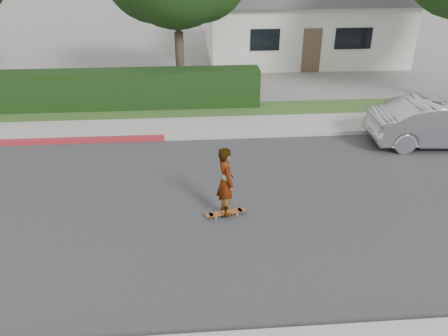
{
  "coord_description": "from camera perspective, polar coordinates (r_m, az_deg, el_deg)",
  "views": [
    {
      "loc": [
        1.91,
        -8.99,
        5.67
      ],
      "look_at": [
        2.61,
        0.04,
        1.0
      ],
      "focal_mm": 35.0,
      "sensor_mm": 36.0,
      "label": 1
    }
  ],
  "objects": [
    {
      "name": "sidewalk_far",
      "position": [
        15.19,
        -11.4,
        5.05
      ],
      "size": [
        60.0,
        1.6,
        0.12
      ],
      "primitive_type": "cube",
      "color": "gray",
      "rests_on": "ground"
    },
    {
      "name": "planting_strip",
      "position": [
        16.68,
        -10.85,
        7.09
      ],
      "size": [
        60.0,
        1.6,
        0.1
      ],
      "primitive_type": "cube",
      "color": "#2D4C1E",
      "rests_on": "ground"
    },
    {
      "name": "house",
      "position": [
        25.96,
        9.69,
        19.0
      ],
      "size": [
        10.6,
        8.6,
        4.3
      ],
      "color": "beige",
      "rests_on": "ground"
    },
    {
      "name": "car_silver",
      "position": [
        15.13,
        26.55,
        5.26
      ],
      "size": [
        4.48,
        1.8,
        1.45
      ],
      "primitive_type": "imported",
      "rotation": [
        0.0,
        0.0,
        1.51
      ],
      "color": "#A6A8AD",
      "rests_on": "ground"
    },
    {
      "name": "skateboard",
      "position": [
        10.21,
        0.22,
        -5.85
      ],
      "size": [
        0.99,
        0.39,
        0.09
      ],
      "rotation": [
        0.0,
        0.0,
        0.21
      ],
      "color": "#AF8130",
      "rests_on": "ground"
    },
    {
      "name": "road",
      "position": [
        10.79,
        -14.01,
        -5.29
      ],
      "size": [
        60.0,
        8.0,
        0.01
      ],
      "primitive_type": "cube",
      "color": "#2D2D30",
      "rests_on": "ground"
    },
    {
      "name": "curb_far",
      "position": [
        14.36,
        -11.76,
        3.75
      ],
      "size": [
        60.0,
        0.2,
        0.15
      ],
      "primitive_type": "cube",
      "color": "#9E9E99",
      "rests_on": "ground"
    },
    {
      "name": "ground",
      "position": [
        10.8,
        -14.0,
        -5.31
      ],
      "size": [
        120.0,
        120.0,
        0.0
      ],
      "primitive_type": "plane",
      "color": "slate",
      "rests_on": "ground"
    },
    {
      "name": "skateboarder",
      "position": [
        9.78,
        0.23,
        -1.75
      ],
      "size": [
        0.53,
        0.68,
        1.64
      ],
      "primitive_type": "imported",
      "rotation": [
        0.0,
        0.0,
        1.82
      ],
      "color": "white",
      "rests_on": "skateboard"
    },
    {
      "name": "hedge",
      "position": [
        17.62,
        -20.73,
        9.31
      ],
      "size": [
        15.0,
        1.0,
        1.5
      ],
      "primitive_type": "cube",
      "color": "black",
      "rests_on": "ground"
    }
  ]
}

